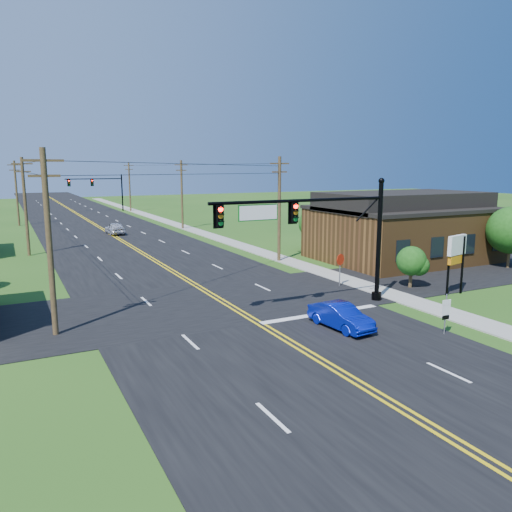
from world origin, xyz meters
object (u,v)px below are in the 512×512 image
signal_mast_main (317,228)px  stop_sign (340,263)px  route_sign (446,311)px  blue_car (341,317)px  signal_mast_far (98,187)px

signal_mast_main → stop_sign: bearing=40.8°
route_sign → stop_sign: (1.44, 10.54, 0.45)m
signal_mast_main → route_sign: (3.16, -6.57, -3.55)m
stop_sign → blue_car: bearing=-141.8°
route_sign → signal_mast_far: bearing=95.3°
signal_mast_main → route_sign: bearing=-64.3°
route_sign → stop_sign: 10.65m
signal_mast_far → blue_car: signal_mast_far is taller
signal_mast_main → route_sign: size_ratio=5.50×
blue_car → stop_sign: stop_sign is taller
blue_car → route_sign: 5.07m
signal_mast_far → blue_car: 75.63m
signal_mast_far → blue_car: bearing=-90.7°
signal_mast_far → stop_sign: bearing=-86.2°
signal_mast_far → stop_sign: (4.51, -68.02, -2.89)m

